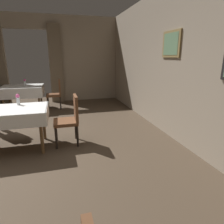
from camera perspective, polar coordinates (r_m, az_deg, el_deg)
The scene contains 10 objects.
ground at distance 3.87m, azimuth -28.43°, elevation -10.95°, with size 10.08×10.08×0.00m, color #4C3D2D.
wall_right at distance 4.06m, azimuth 18.84°, elevation 13.33°, with size 0.16×8.40×3.00m.
wall_back at distance 7.63m, azimuth -23.13°, elevation 13.87°, with size 6.40×0.27×3.00m.
dining_table_mid at distance 3.84m, azimuth -27.16°, elevation -0.55°, with size 1.22×0.88×0.75m.
dining_table_far at distance 6.65m, azimuth -24.48°, elevation 5.99°, with size 1.20×1.02×0.75m.
chair_mid_right at distance 3.77m, azimuth -12.06°, elevation -1.57°, with size 0.44×0.44×0.93m.
chair_far_right at distance 6.52m, azimuth -15.85°, elevation 5.46°, with size 0.44×0.44×0.93m.
flower_vase_mid at distance 4.04m, azimuth -25.56°, elevation 3.41°, with size 0.07×0.07×0.20m.
flower_vase_far at distance 6.59m, azimuth -23.87°, elevation 7.90°, with size 0.07×0.07×0.21m.
plate_far_b at distance 6.41m, azimuth -28.90°, elevation 6.12°, with size 0.23×0.23×0.01m, color white.
Camera 1 is at (0.95, -3.39, 1.62)m, focal length 31.62 mm.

